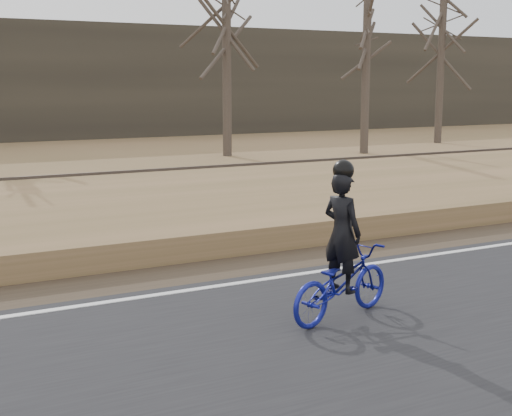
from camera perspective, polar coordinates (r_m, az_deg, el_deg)
name	(u,v)px	position (r m, az deg, el deg)	size (l,w,h in m)	color
ground	(191,299)	(10.03, -5.22, -7.25)	(120.00, 120.00, 0.00)	#8E6A48
road	(280,357)	(7.89, 1.92, -11.86)	(120.00, 6.00, 0.06)	black
edge_line	(186,291)	(10.19, -5.66, -6.60)	(120.00, 0.12, 0.01)	silver
shoulder	(161,277)	(11.10, -7.61, -5.48)	(120.00, 1.60, 0.04)	#473A2B
embankment	(106,229)	(13.83, -11.94, -1.65)	(120.00, 5.00, 0.44)	#8E6A48
ballast	(61,200)	(17.46, -15.37, 0.64)	(120.00, 3.00, 0.45)	slate
railroad	(60,187)	(17.42, -15.42, 1.63)	(120.00, 2.40, 0.29)	black
cyclist	(341,270)	(8.93, 6.84, -4.91)	(1.83, 1.06, 1.99)	navy
bare_tree_center	(227,41)	(28.97, -2.37, 13.24)	(0.36, 0.36, 9.15)	#493F35
bare_tree_right	(366,73)	(30.33, 8.79, 10.62)	(0.36, 0.36, 6.65)	#493F35
bare_tree_far_right	(441,56)	(36.29, 14.60, 11.66)	(0.36, 0.36, 8.36)	#493F35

